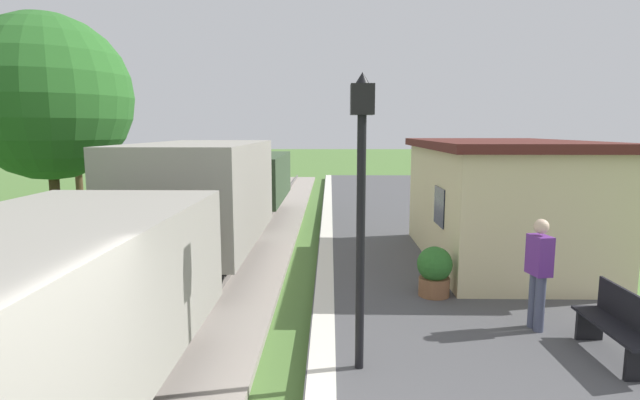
% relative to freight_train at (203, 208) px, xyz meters
% --- Properties ---
extents(freight_train, '(2.50, 19.40, 2.72)m').
position_rel_freight_train_xyz_m(freight_train, '(0.00, 0.00, 0.00)').
color(freight_train, gray).
rests_on(freight_train, rail_near).
extents(station_hut, '(3.50, 5.80, 2.78)m').
position_rel_freight_train_xyz_m(station_hut, '(6.80, 0.31, 0.15)').
color(station_hut, beige).
rests_on(station_hut, platform_slab).
extents(bench_near_hut, '(0.42, 1.50, 0.91)m').
position_rel_freight_train_xyz_m(bench_near_hut, '(6.74, -4.75, -0.78)').
color(bench_near_hut, black).
rests_on(bench_near_hut, platform_slab).
extents(person_waiting, '(0.30, 0.42, 1.71)m').
position_rel_freight_train_xyz_m(person_waiting, '(6.05, -3.78, -0.32)').
color(person_waiting, '#474C66').
rests_on(person_waiting, platform_slab).
extents(potted_planter, '(0.64, 0.64, 0.92)m').
position_rel_freight_train_xyz_m(potted_planter, '(4.81, -2.27, -0.78)').
color(potted_planter, brown).
rests_on(potted_planter, platform_slab).
extents(lamp_post_near, '(0.28, 0.28, 3.70)m').
position_rel_freight_train_xyz_m(lamp_post_near, '(3.28, -5.08, 1.30)').
color(lamp_post_near, black).
rests_on(lamp_post_near, platform_slab).
extents(tree_trackside_far, '(4.57, 4.57, 6.43)m').
position_rel_freight_train_xyz_m(tree_trackside_far, '(-4.93, 2.73, 2.64)').
color(tree_trackside_far, '#4C3823').
rests_on(tree_trackside_far, ground).
extents(tree_field_left, '(4.10, 4.10, 6.10)m').
position_rel_freight_train_xyz_m(tree_field_left, '(-7.40, 8.92, 2.53)').
color(tree_field_left, '#4C3823').
rests_on(tree_field_left, ground).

